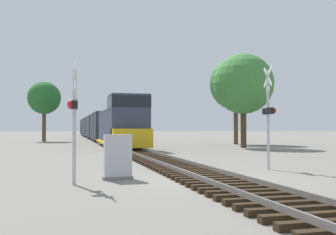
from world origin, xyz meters
The scene contains 9 objects.
ground_plane centered at (0.00, 0.00, 0.00)m, with size 400.00×400.00×0.00m, color slate.
rail_track_bed centered at (0.00, 0.00, 0.14)m, with size 2.60×160.00×0.31m.
freight_train centered at (0.00, 52.94, 2.01)m, with size 3.13×74.84×4.53m.
crossing_signal_near centered at (-4.68, -0.07, 2.37)m, with size 0.32×1.00×3.93m.
crossing_signal_far centered at (3.81, 2.55, 2.54)m, with size 0.42×1.01×4.61m.
relay_cabinet centered at (-3.11, 0.93, 0.79)m, with size 1.07×0.54×1.61m.
tree_far_right centered at (11.10, 20.43, 5.95)m, with size 5.65×5.65×8.81m.
tree_mid_background centered at (13.59, 27.60, 6.80)m, with size 5.92×5.92×9.78m.
tree_deep_background centered at (-7.82, 42.63, 5.90)m, with size 4.45×4.45×8.17m.
Camera 1 is at (-4.91, -13.20, 1.85)m, focal length 42.00 mm.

